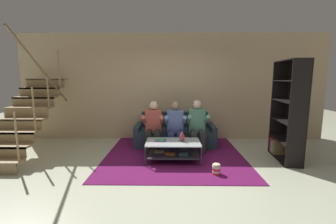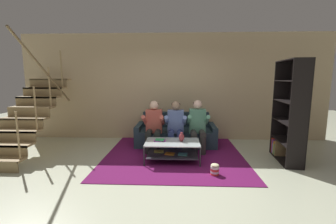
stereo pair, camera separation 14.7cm
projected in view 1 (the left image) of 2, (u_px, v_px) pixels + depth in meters
ground at (173, 174)px, 4.02m from camera, size 16.80×16.80×0.00m
back_partition at (172, 87)px, 6.23m from camera, size 8.40×0.12×2.90m
staircase_run at (26, 112)px, 4.93m from camera, size 0.99×2.29×2.61m
couch at (175, 134)px, 5.80m from camera, size 2.01×0.85×0.80m
person_seated_left at (153, 124)px, 5.26m from camera, size 0.50×0.58×1.17m
person_seated_middle at (175, 124)px, 5.25m from camera, size 0.50×0.58×1.16m
person_seated_right at (197, 124)px, 5.24m from camera, size 0.50×0.58×1.19m
coffee_table at (173, 148)px, 4.63m from camera, size 1.11×0.68×0.41m
area_rug at (174, 153)px, 5.13m from camera, size 3.00×3.14×0.01m
vase at (182, 137)px, 4.63m from camera, size 0.11×0.11×0.19m
book_stack at (160, 140)px, 4.66m from camera, size 0.25×0.17×0.04m
bookshelf at (289, 117)px, 4.68m from camera, size 0.45×1.05×2.06m
popcorn_tub at (216, 169)px, 3.99m from camera, size 0.15×0.15×0.21m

